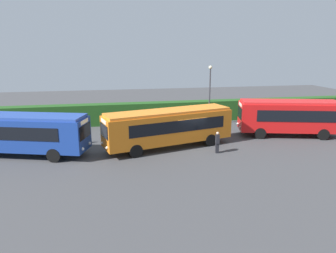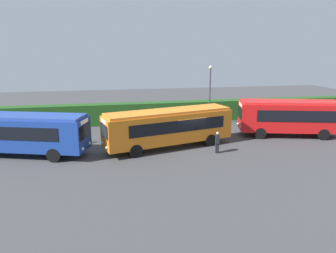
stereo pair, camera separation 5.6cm
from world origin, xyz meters
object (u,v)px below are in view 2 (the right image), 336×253
Objects in this scene: bus_blue at (19,132)px; lamppost at (210,89)px; person_right at (217,142)px; bus_red at (289,116)px; person_center at (70,134)px; person_left at (12,134)px; bus_orange at (169,126)px; person_far at (271,118)px.

lamppost is at bearing 38.57° from bus_blue.
bus_red is at bearing 31.53° from person_right.
bus_red reaches higher than person_center.
person_right is at bearing -104.27° from lamppost.
person_center is 0.30× the size of lamppost.
person_center reaches higher than person_right.
bus_blue is at bearing -88.33° from person_left.
bus_red is at bearing -121.98° from person_center.
person_left is 16.91m from person_right.
bus_orange is 1.75× the size of lamppost.
person_right is at bearing -139.92° from person_center.
bus_red is 3.30m from person_far.
bus_orange is 6.41× the size of person_right.
bus_red reaches higher than person_left.
person_far is (19.25, 2.41, -0.01)m from person_center.
person_left is at bearing -169.62° from lamppost.
bus_orange is 9.00m from lamppost.
person_left is 0.92× the size of person_center.
person_far is (22.61, 4.25, -0.83)m from bus_blue.
bus_blue is 18.16m from lamppost.
bus_orange reaches higher than person_left.
person_right is at bearing -102.30° from person_far.
bus_orange is 1.18× the size of bus_red.
bus_orange is 8.20m from person_center.
bus_orange is at bearing -119.99° from person_far.
person_center is at bearing 12.66° from bus_red.
bus_orange is 6.31× the size of person_left.
lamppost reaches higher than person_center.
person_right is 10.34m from person_far.
person_center is 14.54m from lamppost.
lamppost reaches higher than person_far.
person_left is 4.93m from person_center.
bus_red is at bearing 171.89° from bus_orange.
lamppost reaches higher than bus_orange.
bus_orange is 4.04m from person_right.
person_center is at bearing 46.26° from bus_blue.
person_center is (3.36, 1.84, -0.82)m from bus_blue.
person_far reaches higher than person_right.
bus_red is 8.12m from lamppost.
person_center is at bearing -37.62° from person_left.
bus_red reaches higher than person_far.
bus_blue is 22.61m from bus_red.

